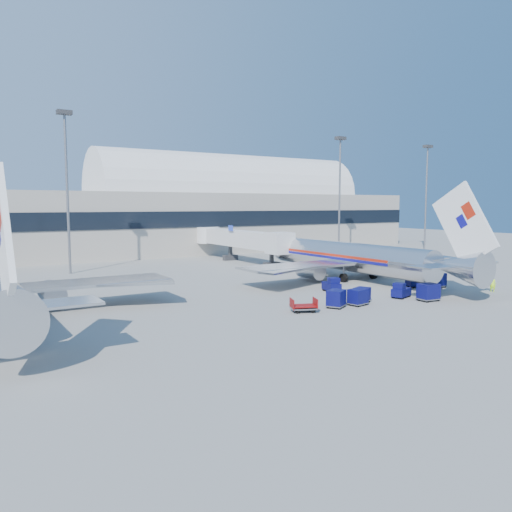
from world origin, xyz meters
TOP-DOWN VIEW (x-y plane):
  - ground at (0.00, 0.00)m, footprint 260.00×260.00m
  - terminal at (-13.60, 55.96)m, footprint 170.00×28.15m
  - airliner_main at (10.00, 4.51)m, footprint 32.00×37.26m
  - jetbridge_near at (7.60, 30.81)m, footprint 4.40×27.50m
  - mast_west at (-20.00, 30.00)m, footprint 2.00×1.20m
  - mast_east at (30.00, 30.00)m, footprint 2.00×1.20m
  - mast_far_east at (55.00, 30.00)m, footprint 2.00×1.20m
  - barrier_near at (18.00, 2.00)m, footprint 3.00×0.55m
  - barrier_mid at (21.30, 2.00)m, footprint 3.00×0.55m
  - barrier_far at (24.60, 2.00)m, footprint 3.00×0.55m
  - tug_lead at (5.27, -7.67)m, footprint 2.72×1.94m
  - tug_right at (12.10, -3.94)m, footprint 2.74×1.85m
  - tug_left at (1.43, -1.20)m, footprint 1.94×2.82m
  - cart_train_a at (0.00, -7.39)m, footprint 2.06×1.83m
  - cart_train_b at (-1.33, -8.22)m, footprint 2.00×1.65m
  - cart_train_c at (-3.82, -7.92)m, footprint 2.36×2.19m
  - cart_solo_near at (6.28, -10.37)m, footprint 2.13×1.71m
  - cart_solo_far at (13.91, -5.38)m, footprint 2.03×1.60m
  - cart_open_red at (-7.58, -7.84)m, footprint 2.73×2.37m
  - ramp_worker at (16.81, -10.60)m, footprint 0.60×0.74m

SIDE VIEW (x-z plane):
  - ground at x=0.00m, z-range 0.00..0.00m
  - cart_open_red at x=-7.58m, z-range 0.13..0.75m
  - barrier_near at x=18.00m, z-range 0.00..0.90m
  - barrier_mid at x=21.30m, z-range 0.00..0.90m
  - barrier_far at x=24.60m, z-range 0.00..0.90m
  - tug_lead at x=5.27m, z-range -0.07..1.53m
  - tug_right at x=12.10m, z-range -0.07..1.56m
  - tug_left at x=1.43m, z-range -0.07..1.60m
  - cart_train_a at x=0.00m, z-range 0.05..1.55m
  - cart_train_b at x=-1.33m, z-range 0.05..1.63m
  - ramp_worker at x=16.81m, z-range 0.00..1.76m
  - cart_train_c at x=-3.82m, z-range 0.06..1.73m
  - cart_solo_far at x=13.91m, z-range 0.06..1.77m
  - cart_solo_near at x=6.28m, z-range 0.06..1.82m
  - airliner_main at x=10.00m, z-range -3.11..8.96m
  - jetbridge_near at x=7.60m, z-range 0.80..7.05m
  - terminal at x=-13.60m, z-range -2.98..18.02m
  - mast_west at x=-20.00m, z-range 3.49..26.09m
  - mast_east at x=30.00m, z-range 3.49..26.09m
  - mast_far_east at x=55.00m, z-range 3.49..26.09m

